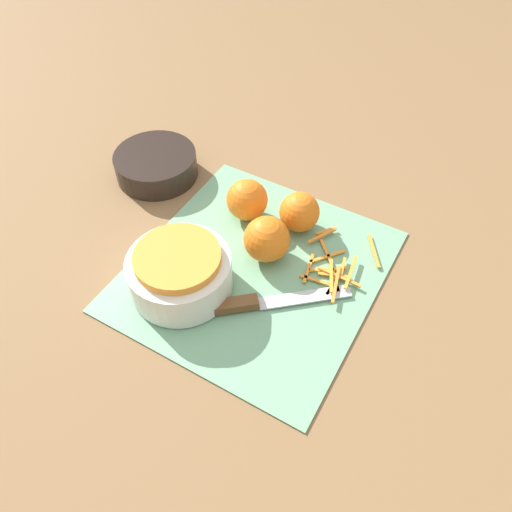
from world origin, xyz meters
TOP-DOWN VIEW (x-y plane):
  - ground_plane at (0.00, 0.00)m, footprint 4.00×4.00m
  - cutting_board at (0.00, 0.00)m, footprint 0.39×0.37m
  - bowl_speckled at (-0.09, 0.08)m, footprint 0.16×0.16m
  - bowl_dark at (0.11, 0.28)m, footprint 0.15×0.15m
  - knife at (-0.07, -0.02)m, footprint 0.17×0.20m
  - orange_left at (0.10, 0.07)m, footprint 0.07×0.07m
  - orange_right at (0.12, -0.02)m, footprint 0.07×0.07m
  - orange_back at (0.03, -0.00)m, footprint 0.07×0.07m
  - peel_pile at (0.06, -0.11)m, footprint 0.17×0.12m

SIDE VIEW (x-z plane):
  - ground_plane at x=0.00m, z-range 0.00..0.00m
  - cutting_board at x=0.00m, z-range 0.00..0.01m
  - peel_pile at x=0.06m, z-range 0.01..0.01m
  - knife at x=-0.07m, z-range 0.00..0.02m
  - bowl_dark at x=0.11m, z-range 0.00..0.05m
  - orange_right at x=0.12m, z-range 0.01..0.07m
  - orange_left at x=0.10m, z-range 0.01..0.08m
  - bowl_speckled at x=-0.09m, z-range 0.00..0.08m
  - orange_back at x=0.03m, z-range 0.01..0.08m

